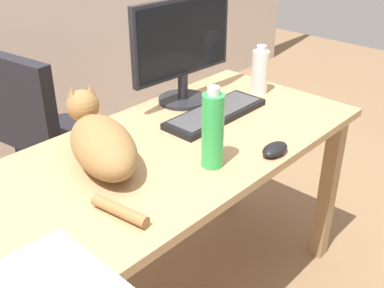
{
  "coord_description": "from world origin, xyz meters",
  "views": [
    {
      "loc": [
        -0.96,
        -0.99,
        1.49
      ],
      "look_at": [
        -0.01,
        -0.12,
        0.8
      ],
      "focal_mm": 43.86,
      "sensor_mm": 36.0,
      "label": 1
    }
  ],
  "objects_px": {
    "computer_mouse": "(275,149)",
    "keyboard": "(216,113)",
    "water_bottle": "(260,71)",
    "office_chair": "(59,161)",
    "monitor": "(183,47)",
    "spray_bottle": "(213,130)",
    "cat": "(101,141)"
  },
  "relations": [
    {
      "from": "monitor",
      "to": "water_bottle",
      "type": "distance_m",
      "value": 0.36
    },
    {
      "from": "office_chair",
      "to": "monitor",
      "type": "xyz_separation_m",
      "value": [
        0.33,
        -0.48,
        0.56
      ]
    },
    {
      "from": "monitor",
      "to": "keyboard",
      "type": "relative_size",
      "value": 1.09
    },
    {
      "from": "office_chair",
      "to": "computer_mouse",
      "type": "bearing_deg",
      "value": -77.98
    },
    {
      "from": "office_chair",
      "to": "spray_bottle",
      "type": "height_order",
      "value": "spray_bottle"
    },
    {
      "from": "monitor",
      "to": "keyboard",
      "type": "xyz_separation_m",
      "value": [
        -0.02,
        -0.19,
        -0.21
      ]
    },
    {
      "from": "office_chair",
      "to": "spray_bottle",
      "type": "bearing_deg",
      "value": -88.65
    },
    {
      "from": "cat",
      "to": "computer_mouse",
      "type": "height_order",
      "value": "cat"
    },
    {
      "from": "monitor",
      "to": "water_bottle",
      "type": "xyz_separation_m",
      "value": [
        0.29,
        -0.17,
        -0.13
      ]
    },
    {
      "from": "office_chair",
      "to": "cat",
      "type": "bearing_deg",
      "value": -108.08
    },
    {
      "from": "monitor",
      "to": "water_bottle",
      "type": "relative_size",
      "value": 2.35
    },
    {
      "from": "cat",
      "to": "computer_mouse",
      "type": "relative_size",
      "value": 5.22
    },
    {
      "from": "keyboard",
      "to": "spray_bottle",
      "type": "relative_size",
      "value": 1.69
    },
    {
      "from": "office_chair",
      "to": "cat",
      "type": "xyz_separation_m",
      "value": [
        -0.21,
        -0.63,
        0.41
      ]
    },
    {
      "from": "keyboard",
      "to": "water_bottle",
      "type": "bearing_deg",
      "value": 4.23
    },
    {
      "from": "spray_bottle",
      "to": "water_bottle",
      "type": "bearing_deg",
      "value": 22.51
    },
    {
      "from": "office_chair",
      "to": "spray_bottle",
      "type": "relative_size",
      "value": 3.56
    },
    {
      "from": "cat",
      "to": "computer_mouse",
      "type": "distance_m",
      "value": 0.56
    },
    {
      "from": "office_chair",
      "to": "water_bottle",
      "type": "bearing_deg",
      "value": -46.48
    },
    {
      "from": "office_chair",
      "to": "monitor",
      "type": "distance_m",
      "value": 0.8
    },
    {
      "from": "computer_mouse",
      "to": "water_bottle",
      "type": "xyz_separation_m",
      "value": [
        0.4,
        0.35,
        0.08
      ]
    },
    {
      "from": "water_bottle",
      "to": "spray_bottle",
      "type": "distance_m",
      "value": 0.64
    },
    {
      "from": "keyboard",
      "to": "spray_bottle",
      "type": "bearing_deg",
      "value": -141.78
    },
    {
      "from": "monitor",
      "to": "spray_bottle",
      "type": "relative_size",
      "value": 1.84
    },
    {
      "from": "monitor",
      "to": "water_bottle",
      "type": "height_order",
      "value": "monitor"
    },
    {
      "from": "keyboard",
      "to": "cat",
      "type": "height_order",
      "value": "cat"
    },
    {
      "from": "computer_mouse",
      "to": "keyboard",
      "type": "bearing_deg",
      "value": 74.41
    },
    {
      "from": "computer_mouse",
      "to": "water_bottle",
      "type": "relative_size",
      "value": 0.54
    },
    {
      "from": "keyboard",
      "to": "water_bottle",
      "type": "height_order",
      "value": "water_bottle"
    },
    {
      "from": "keyboard",
      "to": "computer_mouse",
      "type": "height_order",
      "value": "computer_mouse"
    },
    {
      "from": "office_chair",
      "to": "water_bottle",
      "type": "xyz_separation_m",
      "value": [
        0.61,
        -0.65,
        0.43
      ]
    },
    {
      "from": "cat",
      "to": "computer_mouse",
      "type": "xyz_separation_m",
      "value": [
        0.42,
        -0.36,
        -0.06
      ]
    }
  ]
}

